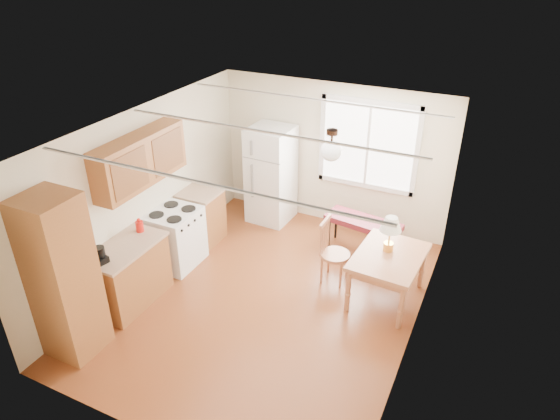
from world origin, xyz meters
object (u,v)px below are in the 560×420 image
Objects in this scene: bench at (363,223)px; chair at (330,247)px; dining_table at (389,261)px; refrigerator at (271,175)px.

bench is 1.28× the size of chair.
dining_table is (0.68, -1.07, 0.13)m from bench.
refrigerator is at bearing 154.37° from dining_table.
bench is 1.00m from chair.
refrigerator is at bearing 140.92° from chair.
dining_table is at bearing -26.64° from refrigerator.
refrigerator is 2.85m from dining_table.
bench is at bearing 77.82° from chair.
dining_table is 0.89m from chair.
dining_table is at bearing -49.10° from bench.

